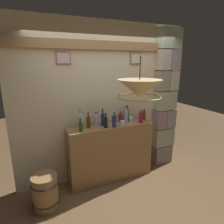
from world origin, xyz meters
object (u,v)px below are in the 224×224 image
at_px(liquor_bottle_vodka, 126,116).
at_px(liquor_bottle_vermouth, 114,121).
at_px(liquor_bottle_gin, 88,122).
at_px(liquor_bottle_port, 81,126).
at_px(glass_tumbler_rocks, 122,124).
at_px(liquor_bottle_sherry, 81,121).
at_px(liquor_bottle_bourbon, 141,117).
at_px(glass_tumbler_highball, 131,120).
at_px(liquor_bottle_scotch, 106,122).
at_px(liquor_bottle_amaro, 144,115).
at_px(liquor_bottle_rum, 121,118).
at_px(pendant_lamp, 139,89).
at_px(liquor_bottle_whiskey, 96,120).
at_px(liquor_bottle_mezcal, 103,119).
at_px(liquor_bottle_rye, 127,115).
at_px(wooden_barrel, 45,192).
at_px(glass_tumbler_shot, 114,121).

distance_m(liquor_bottle_vodka, liquor_bottle_vermouth, 0.34).
bearing_deg(liquor_bottle_gin, liquor_bottle_vodka, 0.32).
relative_size(liquor_bottle_port, glass_tumbler_rocks, 2.06).
bearing_deg(liquor_bottle_sherry, glass_tumbler_rocks, -16.05).
relative_size(liquor_bottle_bourbon, glass_tumbler_highball, 2.98).
distance_m(liquor_bottle_scotch, glass_tumbler_rocks, 0.28).
bearing_deg(liquor_bottle_amaro, liquor_bottle_rum, 170.42).
xyz_separation_m(liquor_bottle_bourbon, liquor_bottle_amaro, (0.14, 0.11, -0.01)).
height_order(liquor_bottle_rum, pendant_lamp, pendant_lamp).
distance_m(liquor_bottle_whiskey, liquor_bottle_amaro, 0.94).
height_order(liquor_bottle_scotch, glass_tumbler_rocks, liquor_bottle_scotch).
height_order(liquor_bottle_port, liquor_bottle_gin, liquor_bottle_gin).
bearing_deg(liquor_bottle_mezcal, liquor_bottle_rye, 9.69).
bearing_deg(liquor_bottle_sherry, liquor_bottle_vermouth, -18.21).
height_order(liquor_bottle_gin, glass_tumbler_rocks, liquor_bottle_gin).
bearing_deg(liquor_bottle_port, wooden_barrel, -160.52).
relative_size(liquor_bottle_rye, liquor_bottle_bourbon, 1.17).
bearing_deg(liquor_bottle_scotch, liquor_bottle_rye, 21.32).
xyz_separation_m(liquor_bottle_vodka, liquor_bottle_rum, (-0.07, 0.07, -0.04)).
height_order(liquor_bottle_sherry, liquor_bottle_vodka, liquor_bottle_sherry).
bearing_deg(liquor_bottle_rum, liquor_bottle_whiskey, -173.52).
relative_size(liquor_bottle_sherry, liquor_bottle_gin, 1.14).
xyz_separation_m(liquor_bottle_scotch, glass_tumbler_highball, (0.54, 0.11, -0.05)).
xyz_separation_m(liquor_bottle_sherry, liquor_bottle_vodka, (0.83, -0.02, -0.00)).
bearing_deg(pendant_lamp, liquor_bottle_rye, 68.02).
height_order(glass_tumbler_highball, wooden_barrel, glass_tumbler_highball).
xyz_separation_m(liquor_bottle_rye, liquor_bottle_amaro, (0.32, -0.09, -0.02)).
height_order(liquor_bottle_sherry, wooden_barrel, liquor_bottle_sherry).
bearing_deg(wooden_barrel, liquor_bottle_bourbon, 7.13).
height_order(glass_tumbler_shot, pendant_lamp, pendant_lamp).
xyz_separation_m(liquor_bottle_port, liquor_bottle_rye, (0.93, 0.19, 0.03)).
relative_size(liquor_bottle_vodka, liquor_bottle_bourbon, 1.21).
bearing_deg(liquor_bottle_vermouth, glass_tumbler_shot, 66.78).
distance_m(liquor_bottle_sherry, liquor_bottle_rye, 0.90).
bearing_deg(glass_tumbler_rocks, liquor_bottle_port, 174.86).
xyz_separation_m(glass_tumbler_shot, wooden_barrel, (-1.27, -0.40, -0.80)).
height_order(liquor_bottle_vodka, wooden_barrel, liquor_bottle_vodka).
distance_m(liquor_bottle_sherry, liquor_bottle_amaro, 1.21).
xyz_separation_m(liquor_bottle_sherry, glass_tumbler_rocks, (0.66, -0.19, -0.07)).
height_order(glass_tumbler_shot, wooden_barrel, glass_tumbler_shot).
xyz_separation_m(liquor_bottle_mezcal, liquor_bottle_gin, (-0.25, 0.00, -0.02)).
height_order(liquor_bottle_amaro, glass_tumbler_highball, liquor_bottle_amaro).
bearing_deg(wooden_barrel, glass_tumbler_rocks, 6.78).
bearing_deg(glass_tumbler_rocks, liquor_bottle_rye, 47.87).
xyz_separation_m(liquor_bottle_whiskey, liquor_bottle_rye, (0.62, 0.07, 0.01)).
distance_m(liquor_bottle_sherry, liquor_bottle_scotch, 0.41).
height_order(liquor_bottle_rum, liquor_bottle_vermouth, liquor_bottle_vermouth).
distance_m(liquor_bottle_sherry, liquor_bottle_vodka, 0.83).
distance_m(liquor_bottle_bourbon, wooden_barrel, 1.94).
distance_m(liquor_bottle_vermouth, glass_tumbler_shot, 0.26).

